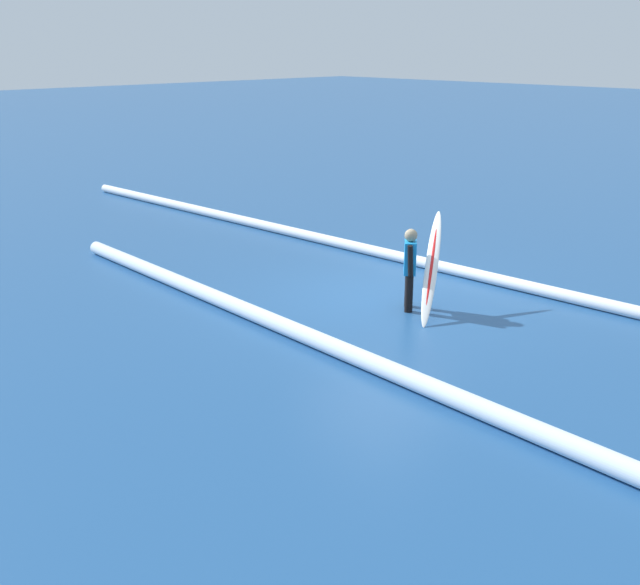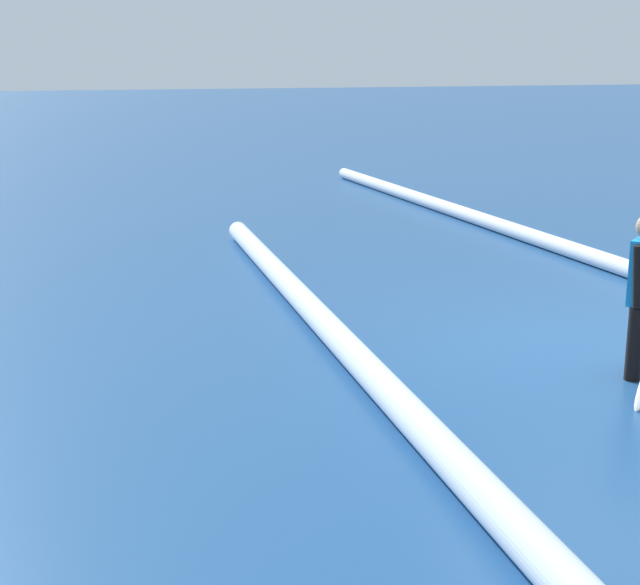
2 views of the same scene
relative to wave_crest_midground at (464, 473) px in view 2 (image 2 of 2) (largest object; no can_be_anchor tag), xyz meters
The scene contains 2 objects.
ground_plane 3.60m from the wave_crest_midground, 46.10° to the right, with size 134.96×134.96×0.00m, color #235188.
wave_crest_midground is the anchor object (origin of this frame).
Camera 2 is at (-7.60, 5.03, 2.76)m, focal length 52.88 mm.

